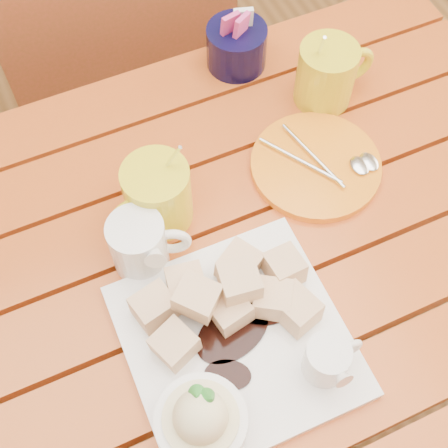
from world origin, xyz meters
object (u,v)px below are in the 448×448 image
orange_saucer (317,165)px  chair_far (118,55)px  dessert_plate (230,351)px  table (201,305)px  coffee_mug_right (328,73)px  coffee_mug_left (156,195)px

orange_saucer → chair_far: (-0.15, 0.57, -0.22)m
dessert_plate → chair_far: 0.83m
table → dessert_plate: (-0.01, -0.13, 0.14)m
dessert_plate → coffee_mug_right: bearing=46.4°
table → orange_saucer: orange_saucer is taller
coffee_mug_left → dessert_plate: bearing=-106.9°
dessert_plate → coffee_mug_left: bearing=91.0°
chair_far → table: bearing=87.6°
table → coffee_mug_right: 0.41m
coffee_mug_right → chair_far: 0.57m
table → chair_far: chair_far is taller
orange_saucer → coffee_mug_left: bearing=175.5°
coffee_mug_left → chair_far: chair_far is taller
coffee_mug_left → coffee_mug_right: coffee_mug_left is taller
table → dessert_plate: size_ratio=4.32×
coffee_mug_left → table: bearing=-100.6°
dessert_plate → coffee_mug_right: (0.32, 0.34, 0.02)m
dessert_plate → chair_far: chair_far is taller
coffee_mug_left → chair_far: (0.10, 0.55, -0.27)m
dessert_plate → chair_far: bearing=83.3°
dessert_plate → orange_saucer: bearing=41.6°
dessert_plate → coffee_mug_left: coffee_mug_left is taller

